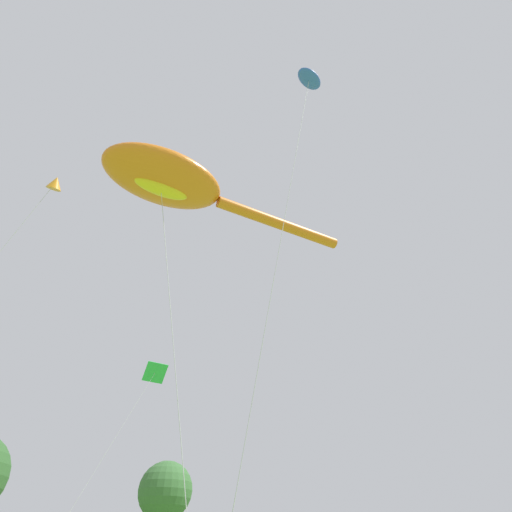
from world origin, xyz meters
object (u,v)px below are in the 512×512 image
big_show_kite (172,182)px  small_kite_tiny_distant (309,81)px  small_kite_bird_shape (153,376)px  tree_oak_left (165,491)px  small_kite_stunt_black (54,185)px

big_show_kite → small_kite_tiny_distant: 7.71m
small_kite_bird_shape → tree_oak_left: (22.48, 42.47, -0.30)m
big_show_kite → small_kite_stunt_black: 5.78m
small_kite_tiny_distant → tree_oak_left: small_kite_tiny_distant is taller
small_kite_stunt_black → tree_oak_left: (30.52, 46.13, -6.94)m
small_kite_tiny_distant → small_kite_bird_shape: bearing=-100.8°
big_show_kite → small_kite_stunt_black: big_show_kite is taller
small_kite_tiny_distant → small_kite_bird_shape: 16.77m
tree_oak_left → big_show_kite: bearing=-117.6°
small_kite_bird_shape → small_kite_tiny_distant: bearing=-175.7°
small_kite_tiny_distant → small_kite_stunt_black: 12.92m
small_kite_stunt_black → tree_oak_left: small_kite_stunt_black is taller
small_kite_stunt_black → small_kite_bird_shape: (8.04, 3.66, -6.64)m
big_show_kite → small_kite_tiny_distant: small_kite_tiny_distant is taller
small_kite_bird_shape → tree_oak_left: bearing=-20.2°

